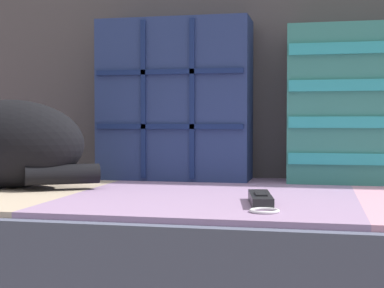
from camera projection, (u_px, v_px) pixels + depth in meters
The scene contains 6 objects.
couch at pixel (179, 283), 1.28m from camera, with size 1.97×0.83×0.41m.
sofa_backrest at pixel (208, 70), 1.61m from camera, with size 1.93×0.14×0.57m.
throw_pillow_quilted at pixel (175, 100), 1.48m from camera, with size 0.38×0.14×0.40m.
throw_pillow_striped at pixel (377, 104), 1.38m from camera, with size 0.41×0.14×0.37m.
sleeping_cat at pixel (1, 147), 1.29m from camera, with size 0.41×0.19×0.19m.
game_remote_far at pixel (261, 200), 1.03m from camera, with size 0.07×0.19×0.02m.
Camera 1 is at (0.30, -1.10, 0.56)m, focal length 55.00 mm.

